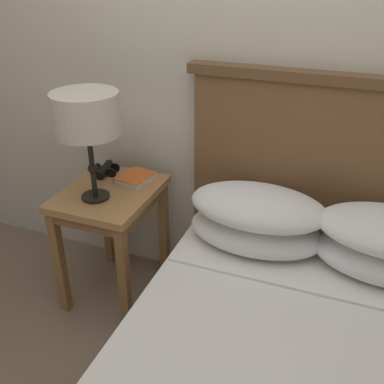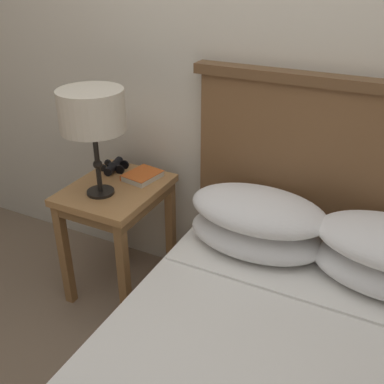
% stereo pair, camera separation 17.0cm
% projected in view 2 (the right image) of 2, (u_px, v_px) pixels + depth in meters
% --- Properties ---
extents(wall_back, '(8.00, 0.06, 2.60)m').
position_uv_depth(wall_back, '(268.00, 40.00, 1.90)').
color(wall_back, beige).
rests_on(wall_back, ground_plane).
extents(nightstand, '(0.43, 0.52, 0.62)m').
position_uv_depth(nightstand, '(117.00, 204.00, 2.25)').
color(nightstand, '#AD7A47').
rests_on(nightstand, ground_plane).
extents(bed, '(1.36, 1.84, 1.20)m').
position_uv_depth(bed, '(275.00, 384.00, 1.57)').
color(bed, '#4E3520').
rests_on(bed, ground_plane).
extents(table_lamp, '(0.29, 0.29, 0.50)m').
position_uv_depth(table_lamp, '(92.00, 112.00, 1.95)').
color(table_lamp, black).
rests_on(table_lamp, nightstand).
extents(book_on_nightstand, '(0.17, 0.20, 0.03)m').
position_uv_depth(book_on_nightstand, '(142.00, 176.00, 2.27)').
color(book_on_nightstand, silver).
rests_on(book_on_nightstand, nightstand).
extents(binoculars_pair, '(0.15, 0.16, 0.05)m').
position_uv_depth(binoculars_pair, '(114.00, 166.00, 2.36)').
color(binoculars_pair, black).
rests_on(binoculars_pair, nightstand).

